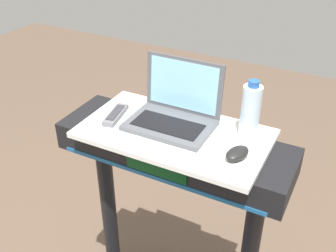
{
  "coord_description": "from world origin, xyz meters",
  "views": [
    {
      "loc": [
        0.56,
        -0.44,
        1.9
      ],
      "look_at": [
        0.0,
        0.65,
        1.15
      ],
      "focal_mm": 43.61,
      "sensor_mm": 36.0,
      "label": 1
    }
  ],
  "objects_px": {
    "computer_mouse": "(237,153)",
    "tv_remote": "(116,115)",
    "water_bottle": "(251,111)",
    "laptop": "(174,112)"
  },
  "relations": [
    {
      "from": "computer_mouse",
      "to": "tv_remote",
      "type": "relative_size",
      "value": 0.6
    },
    {
      "from": "computer_mouse",
      "to": "tv_remote",
      "type": "xyz_separation_m",
      "value": [
        -0.51,
        0.04,
        -0.01
      ]
    },
    {
      "from": "computer_mouse",
      "to": "water_bottle",
      "type": "distance_m",
      "value": 0.17
    },
    {
      "from": "laptop",
      "to": "computer_mouse",
      "type": "bearing_deg",
      "value": -21.56
    },
    {
      "from": "water_bottle",
      "to": "tv_remote",
      "type": "relative_size",
      "value": 1.32
    },
    {
      "from": "computer_mouse",
      "to": "water_bottle",
      "type": "bearing_deg",
      "value": 111.21
    },
    {
      "from": "laptop",
      "to": "water_bottle",
      "type": "distance_m",
      "value": 0.29
    },
    {
      "from": "laptop",
      "to": "tv_remote",
      "type": "height_order",
      "value": "laptop"
    },
    {
      "from": "tv_remote",
      "to": "water_bottle",
      "type": "bearing_deg",
      "value": 12.33
    },
    {
      "from": "computer_mouse",
      "to": "tv_remote",
      "type": "distance_m",
      "value": 0.51
    }
  ]
}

